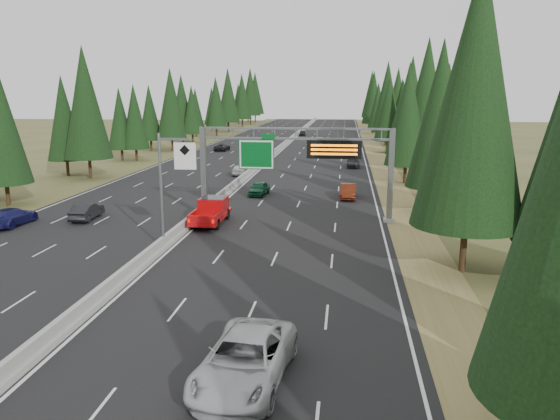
{
  "coord_description": "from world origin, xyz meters",
  "views": [
    {
      "loc": [
        12.49,
        -10.41,
        10.78
      ],
      "look_at": [
        8.79,
        20.0,
        4.13
      ],
      "focal_mm": 35.0,
      "sensor_mm": 36.0,
      "label": 1
    }
  ],
  "objects": [
    {
      "name": "median_barrier",
      "position": [
        0.0,
        80.0,
        0.41
      ],
      "size": [
        0.7,
        260.0,
        0.85
      ],
      "color": "gray",
      "rests_on": "road"
    },
    {
      "name": "car_onc_blue",
      "position": [
        -14.5,
        30.0,
        0.81
      ],
      "size": [
        2.23,
        5.13,
        1.47
      ],
      "primitive_type": "imported",
      "rotation": [
        0.0,
        0.0,
        3.11
      ],
      "color": "#171751",
      "rests_on": "road"
    },
    {
      "name": "tree_row_left",
      "position": [
        -21.46,
        68.16,
        9.29
      ],
      "size": [
        11.97,
        242.15,
        18.86
      ],
      "color": "black",
      "rests_on": "ground"
    },
    {
      "name": "tree_row_right",
      "position": [
        22.14,
        66.12,
        9.33
      ],
      "size": [
        11.94,
        241.05,
        18.48
      ],
      "color": "black",
      "rests_on": "ground"
    },
    {
      "name": "red_pickup",
      "position": [
        1.5,
        33.0,
        1.21
      ],
      "size": [
        2.24,
        6.28,
        2.05
      ],
      "color": "black",
      "rests_on": "road"
    },
    {
      "name": "car_onc_white",
      "position": [
        -1.5,
        59.51,
        0.76
      ],
      "size": [
        1.97,
        4.13,
        1.36
      ],
      "primitive_type": "imported",
      "rotation": [
        0.0,
        0.0,
        3.23
      ],
      "color": "#B7B7B7",
      "rests_on": "road"
    },
    {
      "name": "car_ahead_dkgrey",
      "position": [
        13.52,
        69.0,
        0.74
      ],
      "size": [
        1.87,
        4.55,
        1.32
      ],
      "primitive_type": "imported",
      "rotation": [
        0.0,
        0.0,
        0.0
      ],
      "color": "black",
      "rests_on": "road"
    },
    {
      "name": "sign_gantry",
      "position": [
        8.92,
        34.88,
        5.27
      ],
      "size": [
        16.75,
        0.98,
        7.8
      ],
      "color": "slate",
      "rests_on": "road"
    },
    {
      "name": "silver_minivan",
      "position": [
        8.93,
        8.0,
        0.98
      ],
      "size": [
        3.6,
        6.76,
        1.81
      ],
      "primitive_type": "imported",
      "rotation": [
        0.0,
        0.0,
        -0.1
      ],
      "color": "#BABCC0",
      "rests_on": "road"
    },
    {
      "name": "car_ahead_white",
      "position": [
        6.99,
        104.53,
        0.76
      ],
      "size": [
        2.61,
        5.04,
        1.36
      ],
      "primitive_type": "imported",
      "rotation": [
        0.0,
        0.0,
        -0.08
      ],
      "color": "silver",
      "rests_on": "road"
    },
    {
      "name": "car_onc_far",
      "position": [
        -10.41,
        88.91,
        0.73
      ],
      "size": [
        2.42,
        4.81,
        1.3
      ],
      "primitive_type": "imported",
      "rotation": [
        0.0,
        0.0,
        3.09
      ],
      "color": "black",
      "rests_on": "road"
    },
    {
      "name": "car_ahead_green",
      "position": [
        3.43,
        45.73,
        0.78
      ],
      "size": [
        2.05,
        4.23,
        1.39
      ],
      "primitive_type": "imported",
      "rotation": [
        0.0,
        0.0,
        -0.1
      ],
      "color": "#114C2D",
      "rests_on": "road"
    },
    {
      "name": "hov_sign_pole",
      "position": [
        0.58,
        24.97,
        4.72
      ],
      "size": [
        2.8,
        0.5,
        8.0
      ],
      "color": "slate",
      "rests_on": "road"
    },
    {
      "name": "road",
      "position": [
        0.0,
        80.0,
        0.04
      ],
      "size": [
        32.0,
        260.0,
        0.08
      ],
      "primitive_type": "cube",
      "color": "black",
      "rests_on": "ground"
    },
    {
      "name": "car_ahead_far",
      "position": [
        1.5,
        126.28,
        0.74
      ],
      "size": [
        1.78,
        3.96,
        1.32
      ],
      "primitive_type": "imported",
      "rotation": [
        0.0,
        0.0,
        0.06
      ],
      "color": "black",
      "rests_on": "road"
    },
    {
      "name": "car_onc_near",
      "position": [
        -9.44,
        32.81,
        0.79
      ],
      "size": [
        1.75,
        4.39,
        1.42
      ],
      "primitive_type": "imported",
      "rotation": [
        0.0,
        0.0,
        3.2
      ],
      "color": "black",
      "rests_on": "road"
    },
    {
      "name": "shoulder_right",
      "position": [
        17.8,
        80.0,
        0.03
      ],
      "size": [
        3.6,
        260.0,
        0.06
      ],
      "primitive_type": "cube",
      "color": "olive",
      "rests_on": "ground"
    },
    {
      "name": "car_ahead_dkred",
      "position": [
        12.79,
        45.0,
        0.81
      ],
      "size": [
        1.6,
        4.45,
        1.46
      ],
      "primitive_type": "imported",
      "rotation": [
        0.0,
        0.0,
        -0.01
      ],
      "color": "#531B0B",
      "rests_on": "road"
    },
    {
      "name": "shoulder_left",
      "position": [
        -17.8,
        80.0,
        0.03
      ],
      "size": [
        3.6,
        260.0,
        0.06
      ],
      "primitive_type": "cube",
      "color": "#464A22",
      "rests_on": "ground"
    }
  ]
}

